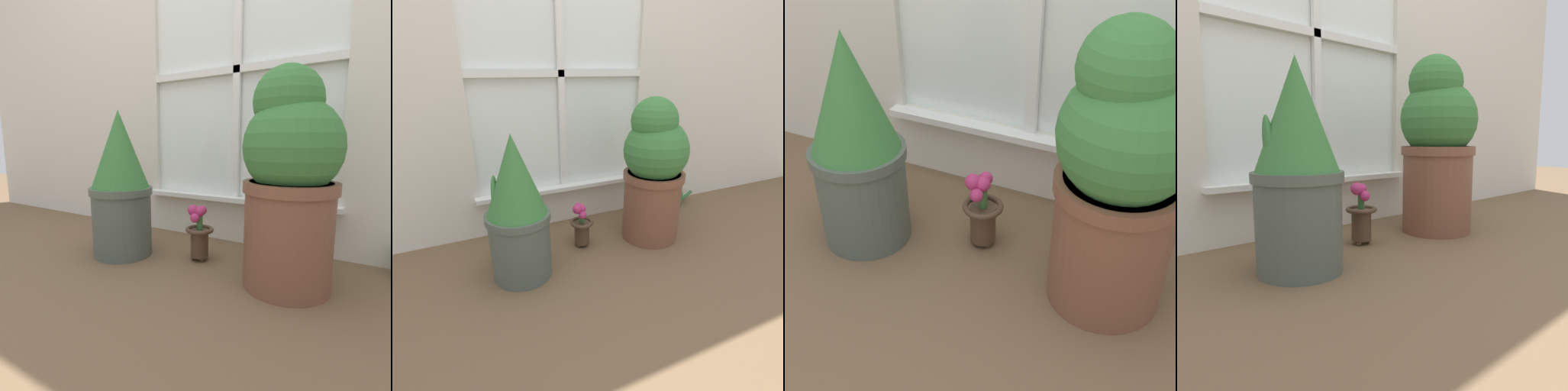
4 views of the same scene
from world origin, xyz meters
The scene contains 5 objects.
ground_plane centered at (0.00, 0.00, 0.00)m, with size 10.00×10.00×0.00m, color brown.
potted_plant_left centered at (-0.38, 0.17, 0.33)m, with size 0.29×0.29×0.67m.
potted_plant_right centered at (0.38, 0.22, 0.40)m, with size 0.34×0.34×0.79m.
flower_vase centered at (-0.03, 0.28, 0.13)m, with size 0.13×0.13×0.25m.
watering_can centered at (0.79, 0.52, 0.06)m, with size 0.23×0.13×0.18m.
Camera 2 is at (-0.59, -1.07, 0.91)m, focal length 28.00 mm.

